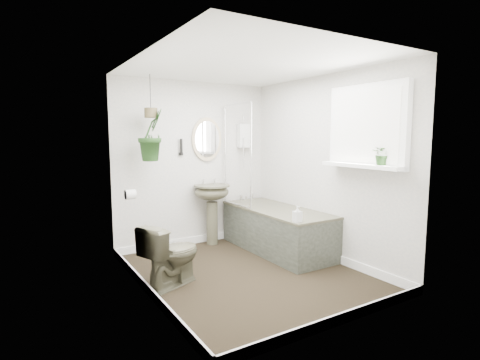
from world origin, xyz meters
TOP-DOWN VIEW (x-y plane):
  - floor at (0.00, 0.00)m, footprint 2.30×2.80m
  - ceiling at (0.00, 0.00)m, footprint 2.30×2.80m
  - wall_back at (0.00, 1.41)m, footprint 2.30×0.02m
  - wall_front at (0.00, -1.41)m, footprint 2.30×0.02m
  - wall_left at (-1.16, 0.00)m, footprint 0.02×2.80m
  - wall_right at (1.16, 0.00)m, footprint 0.02×2.80m
  - skirting at (0.00, 0.00)m, footprint 2.30×2.80m
  - bathtub at (0.80, 0.50)m, footprint 0.72×1.72m
  - bath_screen at (0.47, 0.99)m, footprint 0.04×0.72m
  - shower_box at (0.80, 1.34)m, footprint 0.20×0.10m
  - oval_mirror at (0.19, 1.37)m, footprint 0.46×0.03m
  - wall_sconce at (-0.21, 1.36)m, footprint 0.04×0.04m
  - toilet_roll_holder at (-1.10, 0.70)m, footprint 0.11×0.11m
  - window_recess at (1.09, -0.70)m, footprint 0.08×1.00m
  - window_sill at (1.02, -0.70)m, footprint 0.18×1.00m
  - window_blinds at (1.04, -0.70)m, footprint 0.01×0.86m
  - toilet at (-0.85, 0.12)m, footprint 0.74×0.59m
  - pedestal_sink at (0.19, 1.23)m, footprint 0.57×0.51m
  - sill_plant at (1.05, -0.94)m, footprint 0.23×0.21m
  - hanging_plant at (-0.70, 1.12)m, footprint 0.46×0.45m
  - soap_bottle at (0.51, -0.26)m, footprint 0.09×0.09m
  - hanging_pot at (-0.70, 1.12)m, footprint 0.16×0.16m

SIDE VIEW (x-z plane):
  - floor at x=0.00m, z-range -0.02..0.00m
  - skirting at x=0.00m, z-range 0.00..0.10m
  - bathtub at x=0.80m, z-range 0.00..0.58m
  - toilet at x=-0.85m, z-range 0.00..0.66m
  - pedestal_sink at x=0.19m, z-range 0.00..0.87m
  - soap_bottle at x=0.51m, z-range 0.58..0.76m
  - toilet_roll_holder at x=-1.10m, z-range 0.84..0.96m
  - wall_back at x=0.00m, z-range 0.00..2.30m
  - wall_front at x=0.00m, z-range 0.00..2.30m
  - wall_left at x=-1.16m, z-range 0.00..2.30m
  - wall_right at x=1.16m, z-range 0.00..2.30m
  - window_sill at x=1.02m, z-range 1.21..1.25m
  - bath_screen at x=0.47m, z-range 0.58..1.98m
  - sill_plant at x=1.05m, z-range 1.25..1.49m
  - wall_sconce at x=-0.21m, z-range 1.29..1.51m
  - oval_mirror at x=0.19m, z-range 1.19..1.81m
  - shower_box at x=0.80m, z-range 1.38..1.73m
  - hanging_plant at x=-0.70m, z-range 1.24..1.89m
  - window_recess at x=1.09m, z-range 1.20..2.10m
  - window_blinds at x=1.04m, z-range 1.27..2.03m
  - hanging_pot at x=-0.70m, z-range 1.77..1.89m
  - ceiling at x=0.00m, z-range 2.30..2.32m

